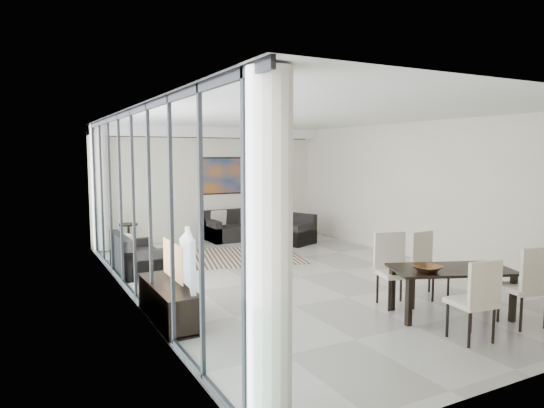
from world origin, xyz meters
TOP-DOWN VIEW (x-y plane):
  - room_shell at (0.46, 0.00)m, footprint 6.00×9.00m
  - window_wall at (-2.86, 0.00)m, footprint 0.37×8.95m
  - soffit at (0.00, 4.30)m, footprint 5.98×0.40m
  - painting at (0.50, 4.47)m, footprint 1.68×0.04m
  - chandelier at (0.30, 2.50)m, footprint 0.66×0.66m
  - rug at (-0.34, 2.09)m, footprint 3.08×2.63m
  - coffee_table at (1.03, 3.80)m, footprint 0.91×0.91m
  - bowl_coffee at (1.02, 3.82)m, footprint 0.29×0.29m
  - sofa_main at (0.83, 4.07)m, footprint 2.10×0.86m
  - loveseat at (-2.54, 1.74)m, footprint 0.82×1.46m
  - armchair at (1.58, 2.87)m, footprint 1.09×1.11m
  - side_table at (-2.20, 4.15)m, footprint 0.43×0.43m
  - tv_console at (-2.76, -1.15)m, footprint 0.45×1.59m
  - television at (-2.60, -1.22)m, footprint 0.46×1.19m
  - dining_table at (0.73, -2.80)m, footprint 1.80×1.36m
  - dining_chair_sw at (0.23, -3.63)m, footprint 0.52×0.52m
  - dining_chair_se at (1.24, -3.60)m, footprint 0.58×0.58m
  - dining_chair_nw at (0.38, -2.02)m, footprint 0.60×0.60m
  - dining_chair_ne at (1.17, -1.92)m, footprint 0.50×0.50m
  - bowl_dining at (0.27, -2.81)m, footprint 0.39×0.39m

SIDE VIEW (x-z plane):
  - rug at x=-0.34m, z-range 0.00..0.01m
  - coffee_table at x=1.03m, z-range 0.02..0.34m
  - tv_console at x=-2.76m, z-range 0.00..0.50m
  - loveseat at x=-2.54m, z-range -0.12..0.61m
  - armchair at x=1.58m, z-range -0.11..0.61m
  - sofa_main at x=0.83m, z-range -0.12..0.64m
  - bowl_coffee at x=1.02m, z-range 0.32..0.39m
  - side_table at x=-2.20m, z-range 0.10..0.70m
  - dining_chair_ne at x=1.17m, z-range 0.08..1.08m
  - dining_chair_sw at x=0.23m, z-range 0.08..1.09m
  - dining_table at x=0.73m, z-range 0.25..0.92m
  - dining_chair_nw at x=0.38m, z-range 0.08..1.15m
  - dining_chair_se at x=1.24m, z-range 0.08..1.15m
  - bowl_dining at x=0.27m, z-range 0.67..0.76m
  - television at x=-2.60m, z-range 0.50..1.18m
  - room_shell at x=0.46m, z-range 0.00..2.90m
  - window_wall at x=-2.86m, z-range 0.02..2.92m
  - painting at x=0.50m, z-range 1.16..2.14m
  - chandelier at x=0.30m, z-range 2.00..2.71m
  - soffit at x=0.00m, z-range 2.64..2.90m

